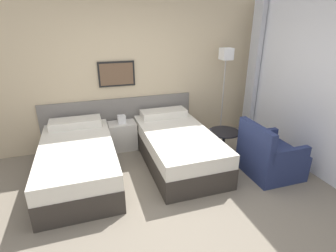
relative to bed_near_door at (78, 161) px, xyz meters
name	(u,v)px	position (x,y,z in m)	size (l,w,h in m)	color
ground_plane	(169,209)	(1.05, -1.12, -0.29)	(16.00, 16.00, 0.00)	slate
wall_headboard	(130,76)	(1.04, 1.06, 1.01)	(10.00, 0.10, 2.70)	#C6B28E
bed_near_door	(78,161)	(0.00, 0.00, 0.00)	(1.05, 2.02, 0.68)	#332D28
bed_near_window	(177,146)	(1.57, 0.00, 0.00)	(1.05, 2.02, 0.68)	#332D28
nightstand	(123,135)	(0.78, 0.78, -0.02)	(0.49, 0.35, 0.65)	beige
floor_lamp	(225,66)	(2.78, 0.72, 1.15)	(0.24, 0.24, 1.77)	#9E9993
side_table	(224,139)	(2.37, -0.12, 0.07)	(0.52, 0.52, 0.50)	black
armchair	(269,158)	(2.79, -0.79, -0.01)	(0.77, 0.79, 0.84)	navy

